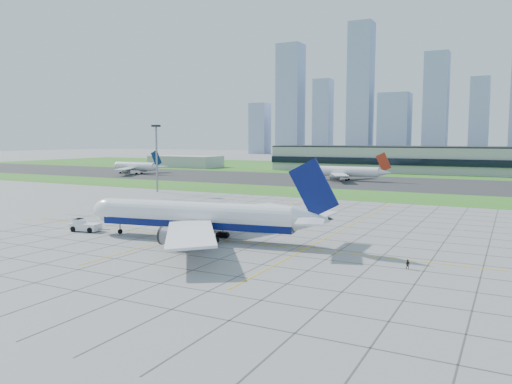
# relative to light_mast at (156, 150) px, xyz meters

# --- Properties ---
(ground) EXTENTS (1400.00, 1400.00, 0.00)m
(ground) POSITION_rel_light_mast_xyz_m (70.00, -65.00, -16.18)
(ground) COLOR gray
(ground) RESTS_ON ground
(grass_median) EXTENTS (700.00, 35.00, 0.04)m
(grass_median) POSITION_rel_light_mast_xyz_m (70.00, 25.00, -16.16)
(grass_median) COLOR #367220
(grass_median) RESTS_ON ground
(asphalt_taxiway) EXTENTS (700.00, 75.00, 0.04)m
(asphalt_taxiway) POSITION_rel_light_mast_xyz_m (70.00, 80.00, -16.15)
(asphalt_taxiway) COLOR #383838
(asphalt_taxiway) RESTS_ON ground
(grass_far) EXTENTS (700.00, 145.00, 0.04)m
(grass_far) POSITION_rel_light_mast_xyz_m (70.00, 190.00, -16.16)
(grass_far) COLOR #367220
(grass_far) RESTS_ON ground
(apron_markings) EXTENTS (120.00, 130.00, 0.03)m
(apron_markings) POSITION_rel_light_mast_xyz_m (70.43, -53.91, -16.17)
(apron_markings) COLOR #474744
(apron_markings) RESTS_ON ground
(terminal) EXTENTS (260.00, 43.00, 15.80)m
(terminal) POSITION_rel_light_mast_xyz_m (110.00, 164.87, -8.29)
(terminal) COLOR #B7B7B2
(terminal) RESTS_ON ground
(service_block) EXTENTS (50.00, 25.00, 8.00)m
(service_block) POSITION_rel_light_mast_xyz_m (-90.00, 145.00, -12.18)
(service_block) COLOR #B7B7B2
(service_block) RESTS_ON ground
(light_mast) EXTENTS (2.50, 2.50, 25.60)m
(light_mast) POSITION_rel_light_mast_xyz_m (0.00, 0.00, 0.00)
(light_mast) COLOR gray
(light_mast) RESTS_ON ground
(city_skyline) EXTENTS (523.00, 32.40, 160.00)m
(city_skyline) POSITION_rel_light_mast_xyz_m (61.29, 455.00, 42.91)
(city_skyline) COLOR #96A7C5
(city_skyline) RESTS_ON ground
(airliner) EXTENTS (53.24, 53.53, 16.85)m
(airliner) POSITION_rel_light_mast_xyz_m (65.23, -68.32, -11.57)
(airliner) COLOR white
(airliner) RESTS_ON ground
(pushback_tug) EXTENTS (9.71, 4.22, 2.66)m
(pushback_tug) POSITION_rel_light_mast_xyz_m (37.71, -72.61, -15.00)
(pushback_tug) COLOR white
(pushback_tug) RESTS_ON ground
(crew_near) EXTENTS (0.71, 0.67, 1.64)m
(crew_near) POSITION_rel_light_mast_xyz_m (38.28, -71.16, -15.36)
(crew_near) COLOR black
(crew_near) RESTS_ON ground
(crew_far) EXTENTS (0.84, 0.71, 1.55)m
(crew_far) POSITION_rel_light_mast_xyz_m (107.56, -72.91, -15.41)
(crew_far) COLOR black
(crew_far) RESTS_ON ground
(distant_jet_0) EXTENTS (32.10, 42.66, 14.08)m
(distant_jet_0) POSITION_rel_light_mast_xyz_m (-71.95, 71.39, -11.70)
(distant_jet_0) COLOR white
(distant_jet_0) RESTS_ON ground
(distant_jet_1) EXTENTS (42.16, 42.66, 14.08)m
(distant_jet_1) POSITION_rel_light_mast_xyz_m (47.27, 83.31, -11.69)
(distant_jet_1) COLOR white
(distant_jet_1) RESTS_ON ground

